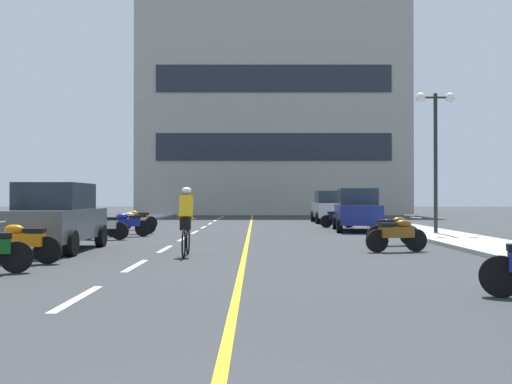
# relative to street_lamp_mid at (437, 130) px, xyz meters

# --- Properties ---
(ground_plane) EXTENTS (140.00, 140.00, 0.00)m
(ground_plane) POSITION_rel_street_lamp_mid_xyz_m (-7.23, 1.49, -3.94)
(ground_plane) COLOR #2D3033
(curb_left) EXTENTS (2.40, 72.00, 0.12)m
(curb_left) POSITION_rel_street_lamp_mid_xyz_m (-14.43, 4.49, -3.88)
(curb_left) COLOR #A8A8A3
(curb_left) RESTS_ON ground
(curb_right) EXTENTS (2.40, 72.00, 0.12)m
(curb_right) POSITION_rel_street_lamp_mid_xyz_m (-0.03, 4.49, -3.88)
(curb_right) COLOR #A8A8A3
(curb_right) RESTS_ON ground
(lane_dash_1) EXTENTS (0.14, 2.20, 0.01)m
(lane_dash_1) POSITION_rel_street_lamp_mid_xyz_m (-9.23, -13.51, -3.93)
(lane_dash_1) COLOR silver
(lane_dash_1) RESTS_ON ground
(lane_dash_2) EXTENTS (0.14, 2.20, 0.01)m
(lane_dash_2) POSITION_rel_street_lamp_mid_xyz_m (-9.23, -9.51, -3.93)
(lane_dash_2) COLOR silver
(lane_dash_2) RESTS_ON ground
(lane_dash_3) EXTENTS (0.14, 2.20, 0.01)m
(lane_dash_3) POSITION_rel_street_lamp_mid_xyz_m (-9.23, -5.51, -3.93)
(lane_dash_3) COLOR silver
(lane_dash_3) RESTS_ON ground
(lane_dash_4) EXTENTS (0.14, 2.20, 0.01)m
(lane_dash_4) POSITION_rel_street_lamp_mid_xyz_m (-9.23, -1.51, -3.93)
(lane_dash_4) COLOR silver
(lane_dash_4) RESTS_ON ground
(lane_dash_5) EXTENTS (0.14, 2.20, 0.01)m
(lane_dash_5) POSITION_rel_street_lamp_mid_xyz_m (-9.23, 2.49, -3.93)
(lane_dash_5) COLOR silver
(lane_dash_5) RESTS_ON ground
(lane_dash_6) EXTENTS (0.14, 2.20, 0.01)m
(lane_dash_6) POSITION_rel_street_lamp_mid_xyz_m (-9.23, 6.49, -3.93)
(lane_dash_6) COLOR silver
(lane_dash_6) RESTS_ON ground
(lane_dash_7) EXTENTS (0.14, 2.20, 0.01)m
(lane_dash_7) POSITION_rel_street_lamp_mid_xyz_m (-9.23, 10.49, -3.93)
(lane_dash_7) COLOR silver
(lane_dash_7) RESTS_ON ground
(lane_dash_8) EXTENTS (0.14, 2.20, 0.01)m
(lane_dash_8) POSITION_rel_street_lamp_mid_xyz_m (-9.23, 14.49, -3.93)
(lane_dash_8) COLOR silver
(lane_dash_8) RESTS_ON ground
(lane_dash_9) EXTENTS (0.14, 2.20, 0.01)m
(lane_dash_9) POSITION_rel_street_lamp_mid_xyz_m (-9.23, 18.49, -3.93)
(lane_dash_9) COLOR silver
(lane_dash_9) RESTS_ON ground
(lane_dash_10) EXTENTS (0.14, 2.20, 0.01)m
(lane_dash_10) POSITION_rel_street_lamp_mid_xyz_m (-9.23, 22.49, -3.93)
(lane_dash_10) COLOR silver
(lane_dash_10) RESTS_ON ground
(lane_dash_11) EXTENTS (0.14, 2.20, 0.01)m
(lane_dash_11) POSITION_rel_street_lamp_mid_xyz_m (-9.23, 26.49, -3.93)
(lane_dash_11) COLOR silver
(lane_dash_11) RESTS_ON ground
(centre_line_yellow) EXTENTS (0.12, 66.00, 0.01)m
(centre_line_yellow) POSITION_rel_street_lamp_mid_xyz_m (-6.98, 4.49, -3.93)
(centre_line_yellow) COLOR gold
(centre_line_yellow) RESTS_ON ground
(office_building) EXTENTS (22.64, 9.59, 18.44)m
(office_building) POSITION_rel_street_lamp_mid_xyz_m (-5.26, 30.22, 5.28)
(office_building) COLOR #9E998E
(office_building) RESTS_ON ground
(street_lamp_mid) EXTENTS (1.46, 0.36, 5.23)m
(street_lamp_mid) POSITION_rel_street_lamp_mid_xyz_m (0.00, 0.00, 0.00)
(street_lamp_mid) COLOR black
(street_lamp_mid) RESTS_ON curb_right
(parked_car_near) EXTENTS (1.94, 4.21, 1.82)m
(parked_car_near) POSITION_rel_street_lamp_mid_xyz_m (-12.05, -6.17, -3.02)
(parked_car_near) COLOR black
(parked_car_near) RESTS_ON ground
(parked_car_mid) EXTENTS (2.17, 4.32, 1.82)m
(parked_car_mid) POSITION_rel_street_lamp_mid_xyz_m (-2.35, 3.35, -3.02)
(parked_car_mid) COLOR black
(parked_car_mid) RESTS_ON ground
(parked_car_far) EXTENTS (1.93, 4.20, 1.82)m
(parked_car_far) POSITION_rel_street_lamp_mid_xyz_m (-2.46, 11.68, -3.02)
(parked_car_far) COLOR black
(parked_car_far) RESTS_ON ground
(motorcycle_4) EXTENTS (1.70, 0.60, 0.92)m
(motorcycle_4) POSITION_rel_street_lamp_mid_xyz_m (-11.74, -9.19, -3.46)
(motorcycle_4) COLOR black
(motorcycle_4) RESTS_ON ground
(motorcycle_5) EXTENTS (1.68, 0.64, 0.92)m
(motorcycle_5) POSITION_rel_street_lamp_mid_xyz_m (-2.99, -6.41, -3.46)
(motorcycle_5) COLOR black
(motorcycle_5) RESTS_ON ground
(motorcycle_6) EXTENTS (1.67, 0.70, 0.92)m
(motorcycle_6) POSITION_rel_street_lamp_mid_xyz_m (-2.59, -4.30, -3.46)
(motorcycle_6) COLOR black
(motorcycle_6) RESTS_ON ground
(motorcycle_7) EXTENTS (1.70, 0.60, 0.92)m
(motorcycle_7) POSITION_rel_street_lamp_mid_xyz_m (-11.87, -1.95, -3.46)
(motorcycle_7) COLOR black
(motorcycle_7) RESTS_ON ground
(motorcycle_8) EXTENTS (1.68, 0.65, 0.92)m
(motorcycle_8) POSITION_rel_street_lamp_mid_xyz_m (-11.41, -0.36, -3.46)
(motorcycle_8) COLOR black
(motorcycle_8) RESTS_ON ground
(motorcycle_9) EXTENTS (1.70, 0.60, 0.92)m
(motorcycle_9) POSITION_rel_street_lamp_mid_xyz_m (-11.50, 1.20, -3.46)
(motorcycle_9) COLOR black
(motorcycle_9) RESTS_ON ground
(motorcycle_10) EXTENTS (1.70, 0.60, 0.92)m
(motorcycle_10) POSITION_rel_street_lamp_mid_xyz_m (-11.94, 4.14, -3.46)
(motorcycle_10) COLOR black
(motorcycle_10) RESTS_ON ground
(motorcycle_11) EXTENTS (1.70, 0.60, 0.92)m
(motorcycle_11) POSITION_rel_street_lamp_mid_xyz_m (-2.79, 6.14, -3.46)
(motorcycle_11) COLOR black
(motorcycle_11) RESTS_ON ground
(cyclist_rider) EXTENTS (0.42, 1.77, 1.71)m
(cyclist_rider) POSITION_rel_street_lamp_mid_xyz_m (-8.41, -7.54, -3.05)
(cyclist_rider) COLOR black
(cyclist_rider) RESTS_ON ground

